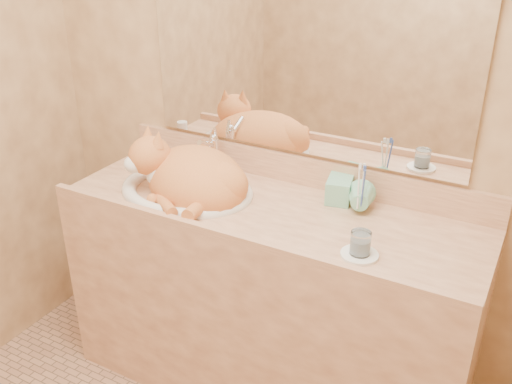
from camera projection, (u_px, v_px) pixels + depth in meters
The scene contains 12 objects.
wall_back at pixel (303, 86), 2.16m from camera, with size 2.40×0.02×2.50m, color #956A44.
vanity_counter at pixel (267, 302), 2.30m from camera, with size 1.60×0.55×0.85m, color #A36849, non-canonical shape.
mirror at pixel (303, 50), 2.09m from camera, with size 1.30×0.02×0.80m, color white.
sink_basin at pixel (186, 172), 2.22m from camera, with size 0.54×0.45×0.17m, color white, non-canonical shape.
faucet at pixel (214, 153), 2.38m from camera, with size 0.05×0.13×0.19m, color silver, non-canonical shape.
cat at pixel (189, 174), 2.21m from camera, with size 0.47×0.38×0.26m, color #C6642D, non-canonical shape.
soap_dispenser at pixel (338, 183), 2.09m from camera, with size 0.09×0.09×0.20m, color #79C29F.
toothbrush_cup at pixel (359, 205), 2.04m from camera, with size 0.11×0.11×0.10m, color #79C29F.
toothbrushes at pixel (361, 186), 2.01m from camera, with size 0.03×0.03×0.21m, color white, non-canonical shape.
saucer at pixel (359, 255), 1.83m from camera, with size 0.12×0.12×0.01m, color white.
water_glass at pixel (360, 243), 1.81m from camera, with size 0.07×0.07×0.08m, color silver.
lotion_bottle at pixel (145, 153), 2.47m from camera, with size 0.05×0.05×0.11m, color white.
Camera 1 is at (0.86, -0.94, 1.84)m, focal length 40.00 mm.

